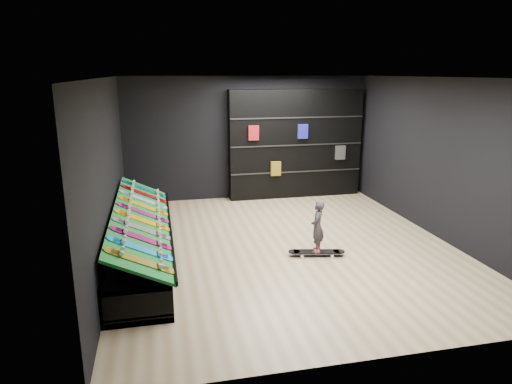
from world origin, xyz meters
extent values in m
cube|color=tan|center=(0.00, 0.00, 0.00)|extent=(6.00, 7.00, 0.01)
cube|color=white|center=(0.00, 0.00, 3.00)|extent=(6.00, 7.00, 0.01)
cube|color=black|center=(0.00, 3.50, 1.50)|extent=(6.00, 0.02, 3.00)
cube|color=black|center=(0.00, -3.50, 1.50)|extent=(6.00, 0.02, 3.00)
cube|color=black|center=(-3.00, 0.00, 1.50)|extent=(0.02, 7.00, 3.00)
cube|color=black|center=(3.00, 0.00, 1.50)|extent=(0.02, 7.00, 3.00)
cube|color=#0F6220|center=(-2.50, 0.00, 0.71)|extent=(0.92, 4.50, 0.46)
cube|color=black|center=(1.20, 3.32, 1.34)|extent=(3.36, 0.39, 2.69)
imported|color=black|center=(0.41, -0.57, 0.36)|extent=(0.22, 0.25, 0.54)
camera|label=1|loc=(-2.20, -7.53, 3.09)|focal=32.00mm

